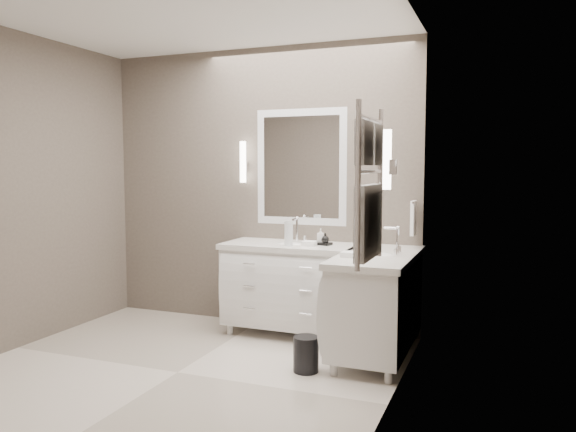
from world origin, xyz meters
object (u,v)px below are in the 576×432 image
at_px(waste_bin, 306,354).
at_px(towel_ladder, 369,195).
at_px(vanity_right, 377,298).
at_px(vanity_back, 291,283).

bearing_deg(waste_bin, towel_ladder, -49.86).
height_order(vanity_right, towel_ladder, towel_ladder).
xyz_separation_m(vanity_right, waste_bin, (-0.43, -0.53, -0.35)).
xyz_separation_m(vanity_right, towel_ladder, (0.23, -1.30, 0.91)).
bearing_deg(waste_bin, vanity_back, 117.79).
distance_m(vanity_back, towel_ladder, 2.16).
relative_size(vanity_back, waste_bin, 4.58).
distance_m(towel_ladder, waste_bin, 1.61).
bearing_deg(waste_bin, vanity_right, 51.21).
bearing_deg(towel_ladder, vanity_back, 124.10).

